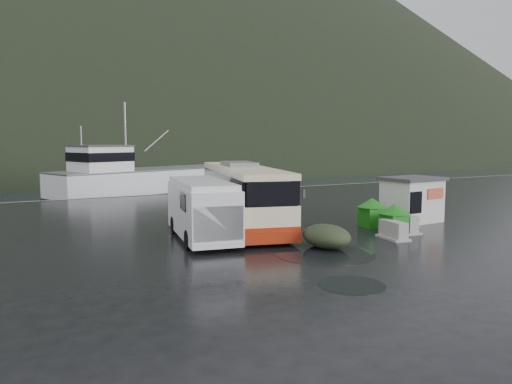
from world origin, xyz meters
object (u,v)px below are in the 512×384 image
fishing_trawler (150,186)px  white_van (202,239)px  dome_tent (326,248)px  jersey_barrier_a (393,239)px  coach_bus (243,225)px  ticket_kiosk (411,222)px  jersey_barrier_b (403,232)px  waste_bin_left (394,235)px  waste_bin_right (371,227)px

fishing_trawler → white_van: bearing=-120.8°
dome_tent → jersey_barrier_a: size_ratio=1.50×
coach_bus → white_van: size_ratio=1.82×
dome_tent → ticket_kiosk: ticket_kiosk is taller
coach_bus → jersey_barrier_a: (4.37, -6.68, 0.00)m
ticket_kiosk → jersey_barrier_b: ticket_kiosk is taller
waste_bin_left → waste_bin_right: waste_bin_right is taller
coach_bus → dome_tent: 6.71m
waste_bin_left → ticket_kiosk: size_ratio=0.47×
coach_bus → jersey_barrier_a: coach_bus is taller
white_van → waste_bin_left: bearing=-11.4°
fishing_trawler → jersey_barrier_a: bearing=-105.0°
dome_tent → fishing_trawler: (1.77, 31.05, 0.00)m
white_van → fishing_trawler: fishing_trawler is taller
waste_bin_left → jersey_barrier_a: (-0.78, -0.75, 0.00)m
jersey_barrier_a → jersey_barrier_b: bearing=30.6°
jersey_barrier_a → jersey_barrier_b: 1.86m
white_van → jersey_barrier_b: (9.38, -3.28, 0.00)m
white_van → waste_bin_right: bearing=3.0°
coach_bus → waste_bin_right: size_ratio=7.84×
waste_bin_left → dome_tent: bearing=-170.7°
jersey_barrier_a → ticket_kiosk: bearing=35.4°
waste_bin_right → jersey_barrier_b: (0.24, -2.03, 0.00)m
waste_bin_left → jersey_barrier_a: size_ratio=0.89×
ticket_kiosk → waste_bin_left: bearing=-150.3°
white_van → jersey_barrier_a: white_van is taller
waste_bin_right → jersey_barrier_b: waste_bin_right is taller
waste_bin_right → ticket_kiosk: 3.06m
jersey_barrier_b → white_van: bearing=160.7°
waste_bin_right → fishing_trawler: 28.27m
dome_tent → fishing_trawler: bearing=86.7°
waste_bin_left → dome_tent: waste_bin_left is taller
jersey_barrier_b → fishing_trawler: bearing=97.0°
ticket_kiosk → coach_bus: bearing=154.4°
waste_bin_left → fishing_trawler: fishing_trawler is taller
white_van → ticket_kiosk: 12.24m
jersey_barrier_a → jersey_barrier_b: size_ratio=0.96×
ticket_kiosk → jersey_barrier_b: size_ratio=1.82×
coach_bus → fishing_trawler: fishing_trawler is taller
coach_bus → white_van: (-3.40, -2.46, 0.00)m
dome_tent → fishing_trawler: fishing_trawler is taller
ticket_kiosk → white_van: bearing=171.3°
ticket_kiosk → fishing_trawler: fishing_trawler is taller
waste_bin_right → dome_tent: (-5.20, -2.99, 0.00)m
jersey_barrier_b → fishing_trawler: size_ratio=0.08×
dome_tent → ticket_kiosk: size_ratio=0.79×
jersey_barrier_b → dome_tent: bearing=-170.0°
waste_bin_right → jersey_barrier_b: bearing=-83.2°
ticket_kiosk → jersey_barrier_b: (-2.81, -2.18, 0.00)m
jersey_barrier_a → waste_bin_left: bearing=43.8°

